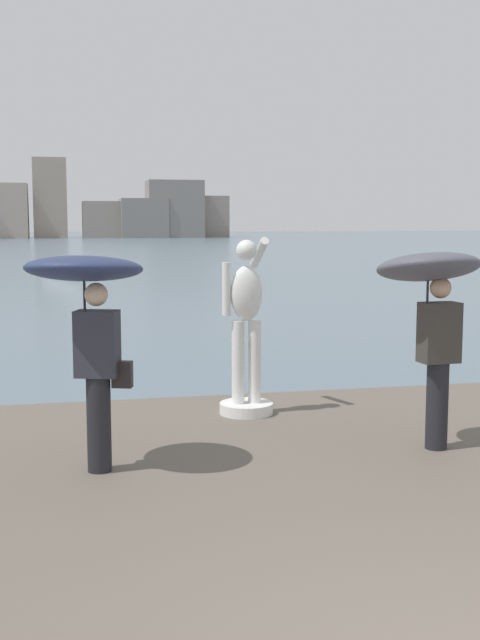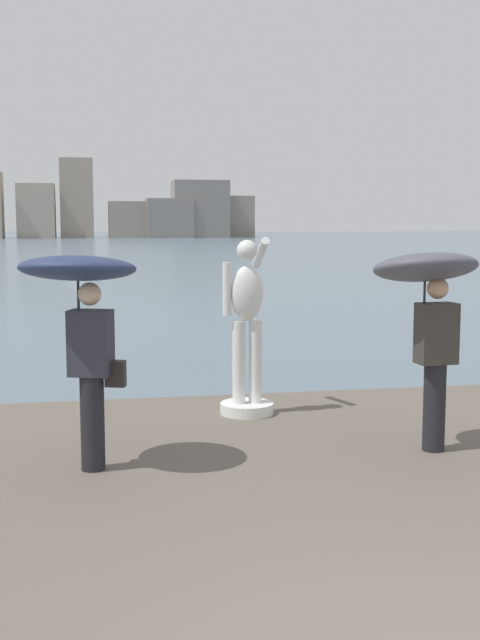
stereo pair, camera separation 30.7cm
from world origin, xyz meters
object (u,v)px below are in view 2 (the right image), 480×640
at_px(boat_mid, 82,266).
at_px(statue_white_figure, 247,337).
at_px(onlooker_right, 428,294).
at_px(onlooker_left, 82,299).

bearing_deg(boat_mid, statue_white_figure, -86.37).
bearing_deg(onlooker_right, statue_white_figure, 127.62).
xyz_separation_m(statue_white_figure, onlooker_left, (-1.89, -1.84, 0.66)).
bearing_deg(boat_mid, onlooker_left, -89.65).
bearing_deg(onlooker_right, boat_mid, 95.78).
bearing_deg(onlooker_left, statue_white_figure, 44.34).
bearing_deg(boat_mid, onlooker_right, -84.22).
distance_m(onlooker_left, boat_mid, 34.95).
xyz_separation_m(statue_white_figure, onlooker_right, (1.44, -1.87, 0.66)).
bearing_deg(statue_white_figure, onlooker_left, -135.66).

